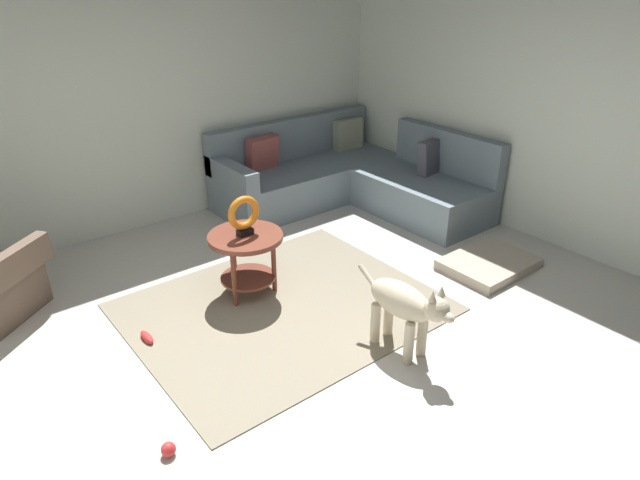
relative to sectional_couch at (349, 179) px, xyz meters
name	(u,v)px	position (x,y,z in m)	size (l,w,h in m)	color
ground_plane	(323,364)	(-1.99, -2.01, -0.34)	(6.00, 6.00, 0.10)	beige
wall_back	(132,94)	(-1.99, 0.93, 1.06)	(6.00, 0.12, 2.70)	silver
wall_right	(583,105)	(0.95, -2.01, 1.06)	(0.12, 6.00, 2.70)	silver
area_rug	(283,307)	(-1.84, -1.31, -0.29)	(2.30, 1.90, 0.01)	gray
sectional_couch	(349,179)	(0.00, 0.00, 0.00)	(2.20, 2.25, 0.88)	slate
side_table	(246,248)	(-1.93, -0.95, 0.12)	(0.60, 0.60, 0.54)	brown
torus_sculpture	(244,215)	(-1.93, -0.95, 0.42)	(0.28, 0.08, 0.33)	black
dog_bed_mat	(489,264)	(-0.01, -1.93, -0.25)	(0.80, 0.60, 0.09)	#B2A38E
dog	(405,305)	(-1.50, -2.29, 0.09)	(0.25, 0.85, 0.63)	beige
dog_toy_ball	(168,449)	(-3.19, -2.14, -0.25)	(0.08, 0.08, 0.08)	red
dog_toy_bone	(147,337)	(-2.87, -1.06, -0.26)	(0.18, 0.06, 0.06)	red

